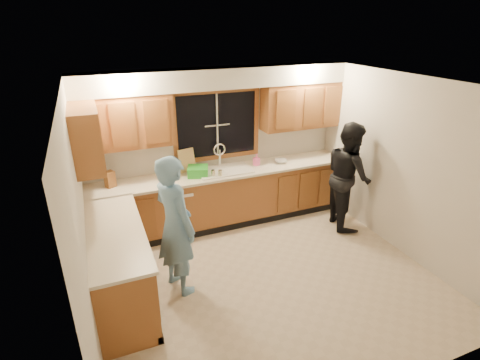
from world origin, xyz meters
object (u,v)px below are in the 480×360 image
object	(u,v)px
dishwasher	(174,209)
knife_block	(110,179)
woman	(348,175)
sink	(224,174)
bowl	(281,161)
dish_crate	(198,171)
stove	(125,295)
man	(175,226)
soap_bottle	(257,160)

from	to	relation	value
dishwasher	knife_block	size ratio (longest dim) A/B	3.45
knife_block	woman	bearing A→B (deg)	-43.27
sink	bowl	xyz separation A→B (m)	(1.02, -0.01, 0.08)
dishwasher	dish_crate	bearing A→B (deg)	-2.07
stove	man	bearing A→B (deg)	34.40
sink	dish_crate	size ratio (longest dim) A/B	2.80
man	woman	distance (m)	2.97
knife_block	soap_bottle	size ratio (longest dim) A/B	1.24
knife_block	bowl	bearing A→B (deg)	-30.92
woman	bowl	world-z (taller)	woman
woman	dish_crate	size ratio (longest dim) A/B	5.63
soap_bottle	bowl	distance (m)	0.44
woman	soap_bottle	world-z (taller)	woman
sink	knife_block	bearing A→B (deg)	178.67
man	knife_block	size ratio (longest dim) A/B	7.44
woman	soap_bottle	distance (m)	1.49
man	knife_block	bearing A→B (deg)	3.32
woman	bowl	distance (m)	1.12
dishwasher	soap_bottle	world-z (taller)	soap_bottle
sink	knife_block	world-z (taller)	sink
woman	dish_crate	bearing A→B (deg)	85.16
dish_crate	knife_block	bearing A→B (deg)	176.90
man	dish_crate	size ratio (longest dim) A/B	5.77
man	woman	size ratio (longest dim) A/B	1.03
stove	soap_bottle	bearing A→B (deg)	37.94
knife_block	soap_bottle	bearing A→B (deg)	-29.92
dishwasher	soap_bottle	xyz separation A→B (m)	(1.44, 0.05, 0.61)
knife_block	bowl	xyz separation A→B (m)	(2.74, -0.05, -0.09)
sink	stove	bearing A→B (deg)	-134.61
stove	man	distance (m)	0.94
sink	man	xyz separation A→B (m)	(-1.11, -1.35, 0.02)
dishwasher	knife_block	bearing A→B (deg)	176.41
dish_crate	bowl	distance (m)	1.46
dish_crate	bowl	world-z (taller)	dish_crate
woman	dishwasher	bearing A→B (deg)	87.65
dish_crate	bowl	xyz separation A→B (m)	(1.46, 0.02, -0.05)
woman	knife_block	xyz separation A→B (m)	(-3.53, 0.84, 0.18)
woman	soap_bottle	bearing A→B (deg)	69.63
dishwasher	woman	bearing A→B (deg)	-16.48
stove	woman	xyz separation A→B (m)	(3.61, 1.02, 0.41)
knife_block	soap_bottle	xyz separation A→B (m)	(2.31, -0.00, -0.02)
sink	woman	distance (m)	1.98
knife_block	dish_crate	xyz separation A→B (m)	(1.29, -0.07, -0.05)
stove	dishwasher	bearing A→B (deg)	62.31
knife_block	dish_crate	distance (m)	1.29
man	bowl	bearing A→B (deg)	-78.20
sink	man	size ratio (longest dim) A/B	0.49
woman	knife_block	bearing A→B (deg)	90.72
soap_bottle	dish_crate	bearing A→B (deg)	-176.24
knife_block	bowl	distance (m)	2.75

